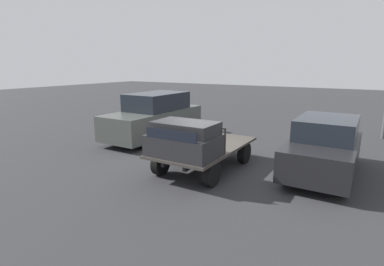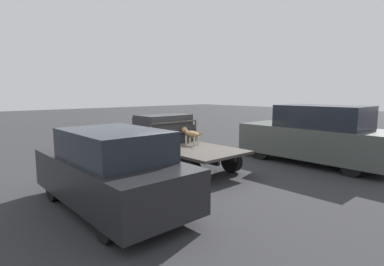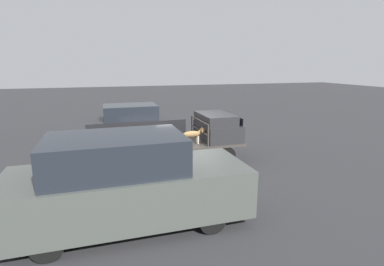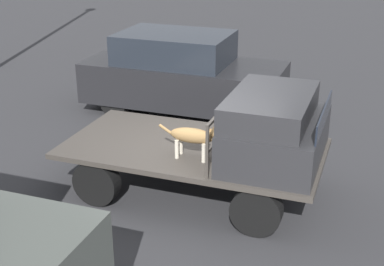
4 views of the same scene
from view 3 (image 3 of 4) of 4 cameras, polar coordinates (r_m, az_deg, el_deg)
ground_plane at (r=11.26m, az=-1.25°, el=-5.37°), size 80.00×80.00×0.00m
flatbed_truck at (r=11.09m, az=-1.26°, el=-2.55°), size 3.96×2.08×0.77m
truck_cab at (r=11.33m, az=4.77°, el=1.15°), size 1.32×1.96×0.97m
truck_headboard at (r=11.08m, az=1.41°, el=1.24°), size 0.04×1.96×0.78m
dog at (r=10.63m, az=0.51°, el=-0.13°), size 1.06×0.23×0.60m
parked_sedan at (r=14.00m, az=-10.93°, el=1.73°), size 4.29×1.83×1.75m
parked_pickup_far at (r=6.79m, az=-12.34°, el=-9.23°), size 5.20×1.99×2.08m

